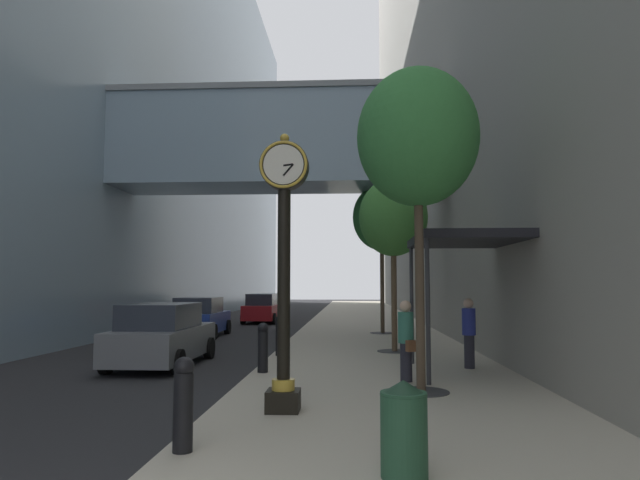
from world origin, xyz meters
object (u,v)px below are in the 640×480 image
Objects in this scene: street_tree_mid_near at (393,218)px; car_blue_far at (200,318)px; bollard_third at (263,346)px; car_white_near at (271,305)px; bollard_fourth at (280,335)px; street_clock at (284,256)px; pedestrian_walking at (406,338)px; pedestrian_by_clock at (469,331)px; street_tree_near at (418,138)px; street_tree_mid_far at (382,218)px; car_grey_trailing at (162,336)px; trash_bin at (404,427)px; car_red_mid at (263,309)px; bollard_nearest at (183,402)px.

street_tree_mid_near reaches higher than car_blue_far.
car_white_near is at bearing 97.72° from bollard_third.
bollard_fourth is at bearing -161.10° from street_tree_mid_near.
car_white_near is 15.05m from car_blue_far.
pedestrian_walking is (2.34, 3.00, -1.66)m from street_clock.
street_clock is 2.68× the size of pedestrian_walking.
pedestrian_by_clock is (1.79, 2.05, 0.01)m from pedestrian_walking.
street_tree_mid_near reaches higher than pedestrian_walking.
street_tree_near reaches higher than bollard_fourth.
street_tree_mid_far reaches higher than pedestrian_by_clock.
bollard_third is at bearing -107.44° from street_tree_mid_far.
car_grey_trailing is at bearing 155.18° from pedestrian_walking.
car_red_mid is at bearing 102.22° from trash_bin.
street_tree_near is (2.51, 1.81, 2.48)m from street_clock.
pedestrian_walking is (0.62, 6.12, 0.40)m from trash_bin.
car_red_mid is at bearing 106.75° from street_tree_near.
bollard_third is at bearing -82.28° from car_white_near.
street_tree_mid_far is 1.63× the size of car_blue_far.
street_tree_mid_far is 11.66m from car_red_mid.
car_grey_trailing is at bearing -125.52° from street_tree_mid_far.
street_tree_mid_near is at bearing 21.06° from car_grey_trailing.
street_tree_mid_far reaches higher than car_red_mid.
street_tree_mid_far is 6.25× the size of trash_bin.
street_clock is 6.73m from pedestrian_by_clock.
street_tree_mid_far is 12.20m from car_grey_trailing.
bollard_nearest is at bearing -130.22° from street_tree_near.
pedestrian_by_clock is 0.44× the size of car_blue_far.
street_tree_near is 29.08m from car_white_near.
car_grey_trailing is (-3.12, 1.87, 0.07)m from bollard_third.
street_tree_mid_far is at bearing 66.15° from bollard_fourth.
street_tree_mid_near is at bearing 51.62° from bollard_third.
pedestrian_by_clock is (2.41, 8.17, 0.40)m from trash_bin.
bollard_nearest is at bearing -101.26° from street_tree_mid_far.
pedestrian_by_clock reaches higher than car_red_mid.
bollard_nearest is (-0.99, -2.33, -1.97)m from street_clock.
bollard_nearest is 17.58m from car_blue_far.
street_tree_mid_near reaches higher than car_red_mid.
trash_bin is (2.71, -7.23, -0.08)m from bollard_third.
bollard_fourth is 10.80m from trash_bin.
bollard_third is 0.18× the size of street_tree_mid_far.
street_tree_mid_far reaches higher than pedestrian_walking.
street_tree_mid_far reaches higher than street_tree_near.
street_tree_mid_far is at bearing 72.56° from bollard_third.
street_tree_near is at bearing -57.63° from bollard_fourth.
car_red_mid reaches higher than bollard_third.
car_red_mid is at bearing 96.80° from bollard_nearest.
bollard_third is 6.12m from street_tree_near.
street_tree_mid_near is at bearing 72.13° from bollard_nearest.
bollard_nearest is at bearing -124.74° from pedestrian_by_clock.
street_clock is at bearing 66.86° from bollard_nearest.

